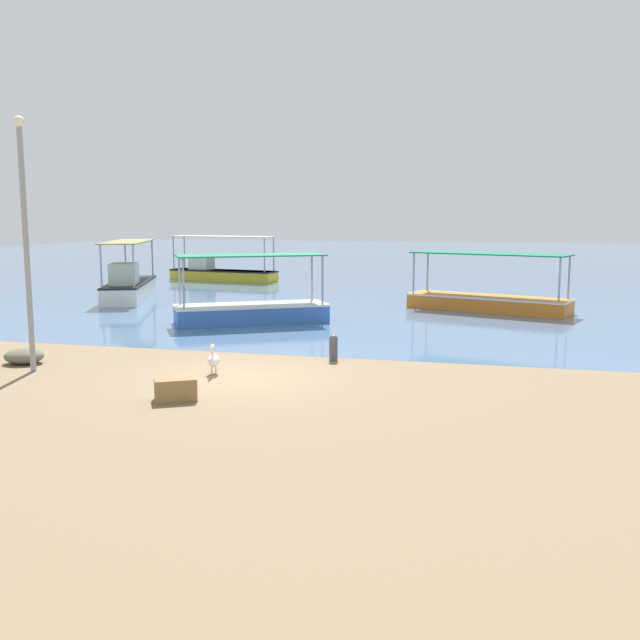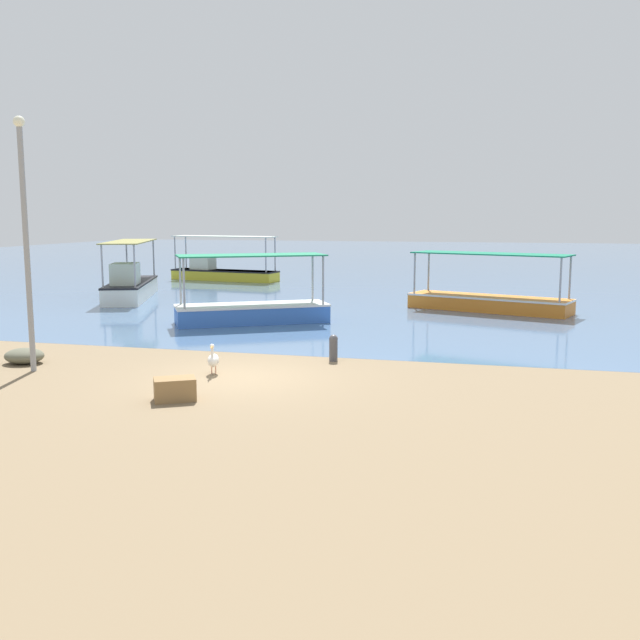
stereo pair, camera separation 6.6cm
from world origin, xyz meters
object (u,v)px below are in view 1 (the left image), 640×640
object	(u,v)px
fishing_boat_far_right	(129,285)
fishing_boat_near_left	(220,271)
fishing_boat_far_left	(488,299)
net_pile	(24,356)
pelican	(213,360)
lamp_post	(25,232)
cargo_crate	(175,389)
mooring_bollard	(333,347)
fishing_boat_center	(251,309)

from	to	relation	value
fishing_boat_far_right	fishing_boat_near_left	xyz separation A→B (m)	(0.42, 10.37, -0.09)
fishing_boat_far_left	net_pile	distance (m)	18.37
pelican	lamp_post	bearing A→B (deg)	-170.31
fishing_boat_far_left	pelican	world-z (taller)	fishing_boat_far_left
net_pile	cargo_crate	world-z (taller)	cargo_crate
fishing_boat_near_left	cargo_crate	world-z (taller)	fishing_boat_near_left
fishing_boat_near_left	pelican	size ratio (longest dim) A/B	8.77
fishing_boat_far_right	fishing_boat_far_left	bearing A→B (deg)	-0.51
fishing_boat_near_left	mooring_bollard	xyz separation A→B (m)	(12.25, -22.18, -0.20)
fishing_boat_near_left	cargo_crate	distance (m)	28.84
fishing_boat_center	cargo_crate	distance (m)	11.21
fishing_boat_center	fishing_boat_near_left	size ratio (longest dim) A/B	0.81
fishing_boat_near_left	lamp_post	world-z (taller)	lamp_post
fishing_boat_far_right	fishing_boat_center	xyz separation A→B (m)	(8.15, -5.72, -0.16)
fishing_boat_center	fishing_boat_far_left	xyz separation A→B (m)	(8.42, 5.58, -0.03)
fishing_boat_far_right	pelican	distance (m)	17.42
cargo_crate	fishing_boat_center	bearing A→B (deg)	101.21
net_pile	cargo_crate	bearing A→B (deg)	-24.32
pelican	mooring_bollard	size ratio (longest dim) A/B	1.10
fishing_boat_near_left	fishing_boat_far_left	world-z (taller)	fishing_boat_near_left
fishing_boat_far_left	net_pile	world-z (taller)	fishing_boat_far_left
pelican	fishing_boat_far_left	bearing A→B (deg)	65.36
fishing_boat_center	pelican	size ratio (longest dim) A/B	7.14
mooring_bollard	cargo_crate	world-z (taller)	mooring_bollard
mooring_bollard	cargo_crate	size ratio (longest dim) A/B	0.84
fishing_boat_far_right	cargo_crate	size ratio (longest dim) A/B	8.04
lamp_post	mooring_bollard	bearing A→B (deg)	23.72
fishing_boat_near_left	lamp_post	bearing A→B (deg)	-78.55
pelican	lamp_post	xyz separation A→B (m)	(-4.60, -0.79, 3.15)
lamp_post	fishing_boat_far_right	bearing A→B (deg)	110.37
fishing_boat_center	mooring_bollard	size ratio (longest dim) A/B	7.83
fishing_boat_center	mooring_bollard	world-z (taller)	fishing_boat_center
lamp_post	net_pile	bearing A→B (deg)	137.58
fishing_boat_center	cargo_crate	xyz separation A→B (m)	(2.18, -10.99, -0.27)
cargo_crate	fishing_boat_near_left	bearing A→B (deg)	110.10
fishing_boat_far_left	lamp_post	world-z (taller)	lamp_post
fishing_boat_center	fishing_boat_near_left	bearing A→B (deg)	115.67
fishing_boat_far_right	fishing_boat_center	size ratio (longest dim) A/B	1.23
mooring_bollard	net_pile	size ratio (longest dim) A/B	0.68
pelican	cargo_crate	xyz separation A→B (m)	(0.19, -2.56, -0.13)
fishing_boat_center	fishing_boat_far_right	bearing A→B (deg)	144.94
net_pile	cargo_crate	xyz separation A→B (m)	(5.62, -2.54, 0.04)
fishing_boat_center	net_pile	world-z (taller)	fishing_boat_center
fishing_boat_far_right	fishing_boat_far_left	size ratio (longest dim) A/B	1.02
fishing_boat_center	fishing_boat_far_left	bearing A→B (deg)	33.52
fishing_boat_far_left	cargo_crate	distance (m)	17.71
fishing_boat_far_right	fishing_boat_near_left	bearing A→B (deg)	87.68
fishing_boat_center	mooring_bollard	bearing A→B (deg)	-53.40
mooring_bollard	net_pile	xyz separation A→B (m)	(-7.96, -2.37, -0.18)
fishing_boat_center	cargo_crate	bearing A→B (deg)	-78.79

